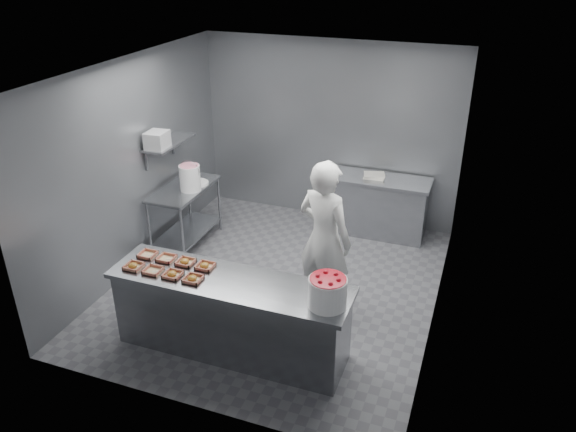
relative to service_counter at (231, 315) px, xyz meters
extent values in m
plane|color=#4C4C51|center=(0.00, 1.35, -0.45)|extent=(4.50, 4.50, 0.00)
plane|color=white|center=(0.00, 1.35, 2.35)|extent=(4.50, 4.50, 0.00)
cube|color=slate|center=(0.00, 3.60, 0.95)|extent=(4.00, 0.04, 2.80)
cube|color=slate|center=(-2.00, 1.35, 0.95)|extent=(0.04, 4.50, 2.80)
cube|color=slate|center=(2.00, 1.35, 0.95)|extent=(0.04, 4.50, 2.80)
cube|color=slate|center=(0.00, 0.00, 0.42)|extent=(2.60, 0.70, 0.05)
cube|color=slate|center=(0.00, 0.00, -0.03)|extent=(2.50, 0.64, 0.85)
cube|color=slate|center=(-1.65, 1.95, 0.43)|extent=(0.60, 1.20, 0.04)
cube|color=slate|center=(-1.65, 1.95, -0.25)|extent=(0.56, 1.15, 0.03)
cylinder|color=slate|center=(-1.91, 1.39, -0.01)|extent=(0.04, 0.04, 0.88)
cylinder|color=slate|center=(-1.39, 1.39, -0.01)|extent=(0.04, 0.04, 0.88)
cylinder|color=slate|center=(-1.91, 2.51, -0.01)|extent=(0.04, 0.04, 0.88)
cylinder|color=slate|center=(-1.39, 2.51, -0.01)|extent=(0.04, 0.04, 0.88)
cube|color=slate|center=(0.90, 3.25, 0.42)|extent=(1.50, 0.60, 0.05)
cube|color=slate|center=(0.90, 3.25, -0.03)|extent=(1.44, 0.55, 0.85)
cube|color=slate|center=(-1.82, 1.95, 1.10)|extent=(0.35, 0.90, 0.03)
cube|color=tan|center=(-1.07, -0.13, 0.47)|extent=(0.18, 0.18, 0.04)
cube|color=white|center=(-1.02, -0.12, 0.46)|extent=(0.10, 0.06, 0.00)
ellipsoid|color=#B0732C|center=(-1.08, -0.13, 0.48)|extent=(0.10, 0.10, 0.05)
cube|color=tan|center=(-0.83, -0.13, 0.47)|extent=(0.18, 0.18, 0.04)
cube|color=white|center=(-0.78, -0.12, 0.46)|extent=(0.10, 0.06, 0.00)
cube|color=tan|center=(-0.59, -0.13, 0.47)|extent=(0.18, 0.18, 0.04)
cube|color=white|center=(-0.54, -0.12, 0.46)|extent=(0.10, 0.06, 0.00)
ellipsoid|color=#B0732C|center=(-0.60, -0.13, 0.48)|extent=(0.10, 0.10, 0.05)
cube|color=tan|center=(-0.35, -0.13, 0.47)|extent=(0.18, 0.18, 0.04)
cube|color=white|center=(-0.30, -0.12, 0.46)|extent=(0.10, 0.06, 0.00)
ellipsoid|color=#B0732C|center=(-0.36, -0.13, 0.48)|extent=(0.10, 0.10, 0.05)
cube|color=tan|center=(-1.07, 0.13, 0.47)|extent=(0.18, 0.18, 0.04)
cube|color=white|center=(-1.02, 0.15, 0.46)|extent=(0.10, 0.06, 0.00)
cube|color=tan|center=(-0.83, 0.13, 0.47)|extent=(0.18, 0.18, 0.04)
cube|color=white|center=(-0.78, 0.15, 0.46)|extent=(0.10, 0.06, 0.00)
cube|color=tan|center=(-0.59, 0.13, 0.47)|extent=(0.18, 0.18, 0.04)
cube|color=white|center=(-0.54, 0.15, 0.46)|extent=(0.10, 0.06, 0.00)
ellipsoid|color=#B0732C|center=(-0.60, 0.13, 0.48)|extent=(0.10, 0.10, 0.05)
cube|color=tan|center=(-0.35, 0.13, 0.47)|extent=(0.18, 0.18, 0.04)
cube|color=white|center=(-0.30, 0.15, 0.46)|extent=(0.10, 0.06, 0.00)
ellipsoid|color=#B0732C|center=(-0.36, 0.13, 0.48)|extent=(0.10, 0.10, 0.05)
imported|color=white|center=(0.70, 1.08, 0.51)|extent=(0.81, 0.66, 1.93)
cylinder|color=white|center=(1.08, -0.07, 0.60)|extent=(0.37, 0.37, 0.30)
cylinder|color=red|center=(1.08, -0.07, 0.74)|extent=(0.35, 0.35, 0.04)
cylinder|color=white|center=(-1.51, 1.92, 0.63)|extent=(0.29, 0.29, 0.37)
cylinder|color=#CB6583|center=(-1.51, 1.92, 0.81)|extent=(0.27, 0.27, 0.02)
torus|color=slate|center=(-1.51, 1.92, 0.74)|extent=(0.31, 0.01, 0.31)
cylinder|color=white|center=(-1.53, 2.14, 0.46)|extent=(0.40, 0.40, 0.03)
cube|color=#CCB28C|center=(-1.73, 2.39, 0.46)|extent=(0.14, 0.12, 0.02)
cube|color=gray|center=(-1.82, 1.68, 1.22)|extent=(0.28, 0.31, 0.22)
cube|color=silver|center=(0.81, 3.25, 0.48)|extent=(0.32, 0.25, 0.06)
camera|label=1|loc=(2.27, -4.39, 3.64)|focal=35.00mm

